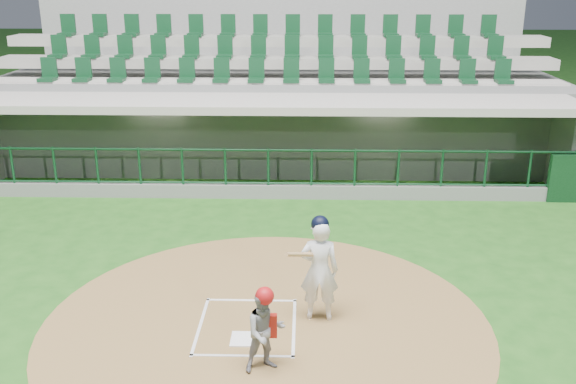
{
  "coord_description": "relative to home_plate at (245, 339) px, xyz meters",
  "views": [
    {
      "loc": [
        0.89,
        -9.28,
        5.31
      ],
      "look_at": [
        0.58,
        2.6,
        1.3
      ],
      "focal_mm": 40.0,
      "sensor_mm": 36.0,
      "label": 1
    }
  ],
  "objects": [
    {
      "name": "ground",
      "position": [
        0.0,
        0.7,
        -0.02
      ],
      "size": [
        120.0,
        120.0,
        0.0
      ],
      "primitive_type": "plane",
      "color": "#1C4E16",
      "rests_on": "ground"
    },
    {
      "name": "catcher",
      "position": [
        0.37,
        -0.75,
        0.62
      ],
      "size": [
        0.71,
        0.64,
        1.28
      ],
      "color": "gray",
      "rests_on": "dirt_circle"
    },
    {
      "name": "seating_deck",
      "position": [
        0.0,
        11.61,
        1.4
      ],
      "size": [
        17.0,
        6.72,
        5.15
      ],
      "color": "slate",
      "rests_on": "ground"
    },
    {
      "name": "batter_box_chalk",
      "position": [
        0.0,
        0.4,
        -0.0
      ],
      "size": [
        1.55,
        1.8,
        0.01
      ],
      "color": "white",
      "rests_on": "ground"
    },
    {
      "name": "dirt_circle",
      "position": [
        0.3,
        0.5,
        -0.02
      ],
      "size": [
        7.2,
        7.2,
        0.01
      ],
      "primitive_type": "cylinder",
      "color": "brown",
      "rests_on": "ground"
    },
    {
      "name": "dugout_structure",
      "position": [
        0.07,
        8.55,
        0.93
      ],
      "size": [
        16.4,
        3.7,
        3.0
      ],
      "color": "gray",
      "rests_on": "ground"
    },
    {
      "name": "home_plate",
      "position": [
        0.0,
        0.0,
        0.0
      ],
      "size": [
        0.43,
        0.43,
        0.02
      ],
      "primitive_type": "cube",
      "color": "white",
      "rests_on": "dirt_circle"
    },
    {
      "name": "batter",
      "position": [
        1.14,
        0.7,
        0.88
      ],
      "size": [
        0.86,
        0.86,
        1.78
      ],
      "color": "white",
      "rests_on": "dirt_circle"
    }
  ]
}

